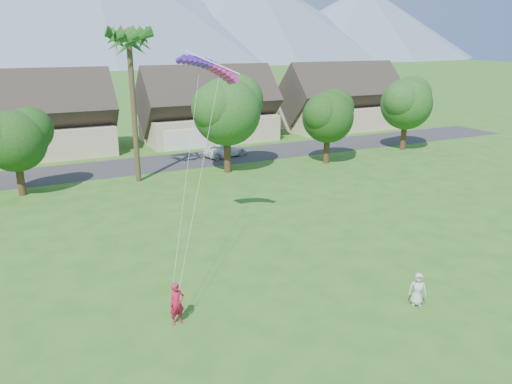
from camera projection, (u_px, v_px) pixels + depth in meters
ground at (374, 358)px, 18.71m from camera, size 500.00×500.00×0.00m
street at (146, 165)px, 47.89m from camera, size 90.00×7.00×0.01m
kite_flyer at (177, 304)px, 20.76m from camera, size 0.73×0.54×1.83m
watcher at (418, 289)px, 22.29m from camera, size 0.90×0.85×1.55m
parked_car at (225, 150)px, 51.21m from camera, size 5.00×3.06×1.29m
mountain_ridge at (44, 2)px, 237.84m from camera, size 540.00×240.00×70.00m
houses_row at (128, 116)px, 54.82m from camera, size 72.75×8.19×8.86m
tree_row at (147, 124)px, 40.77m from camera, size 62.27×6.67×8.45m
fan_palm at (128, 36)px, 38.90m from camera, size 3.00×3.00×13.80m
parafoil_kite at (209, 65)px, 26.75m from camera, size 3.40×1.10×0.50m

